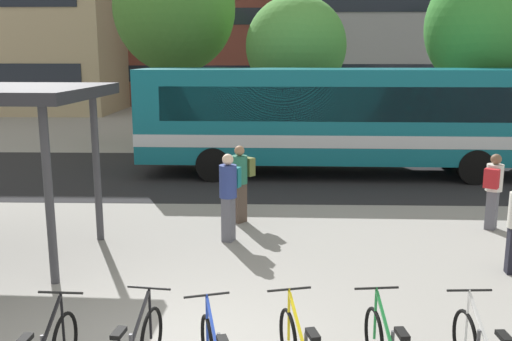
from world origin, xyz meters
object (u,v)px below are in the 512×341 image
Objects in this scene: commuter_teal_pack_0 at (229,191)px; street_tree_3 at (486,27)px; commuter_red_pack_1 at (493,186)px; street_tree_1 at (175,8)px; city_bus at (342,117)px; street_tree_2 at (296,46)px; commuter_olive_pack_2 at (241,178)px.

street_tree_3 reaches higher than commuter_teal_pack_0.
commuter_teal_pack_0 is 5.52m from commuter_red_pack_1.
street_tree_3 is (11.25, -2.98, -0.87)m from street_tree_1.
commuter_teal_pack_0 is 13.03m from street_tree_3.
city_bus is 5.03m from street_tree_2.
commuter_teal_pack_0 is 11.24m from street_tree_2.
city_bus is 7.03m from commuter_teal_pack_0.
street_tree_3 reaches higher than commuter_red_pack_1.
street_tree_3 is at bearing 158.18° from commuter_teal_pack_0.
street_tree_1 is (-6.02, 6.15, 3.62)m from city_bus.
street_tree_2 is at bearing 54.86° from commuter_red_pack_1.
city_bus is 6.07m from commuter_red_pack_1.
commuter_red_pack_1 is 0.28× the size of street_tree_2.
commuter_teal_pack_0 is 1.28m from commuter_olive_pack_2.
commuter_olive_pack_2 reaches higher than commuter_red_pack_1.
street_tree_1 is 1.38× the size of street_tree_2.
street_tree_3 is (6.48, -1.21, 0.62)m from street_tree_2.
commuter_red_pack_1 is 5.31m from commuter_olive_pack_2.
commuter_teal_pack_0 is 1.03× the size of commuter_olive_pack_2.
street_tree_3 is at bearing 32.27° from city_bus.
street_tree_1 reaches higher than commuter_teal_pack_0.
commuter_red_pack_1 is at bearing -64.37° from city_bus.
commuter_teal_pack_0 is at bearing -99.01° from street_tree_2.
city_bus is 5.84m from commuter_olive_pack_2.
commuter_olive_pack_2 is 0.25× the size of street_tree_3.
commuter_olive_pack_2 is at bearing -134.22° from street_tree_3.
street_tree_3 is at bearing -14.81° from street_tree_1.
commuter_teal_pack_0 is at bearing 35.65° from commuter_olive_pack_2.
street_tree_1 reaches higher than street_tree_2.
street_tree_1 is 1.18× the size of street_tree_3.
commuter_red_pack_1 is 0.24× the size of street_tree_3.
commuter_olive_pack_2 is 10.01m from street_tree_2.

